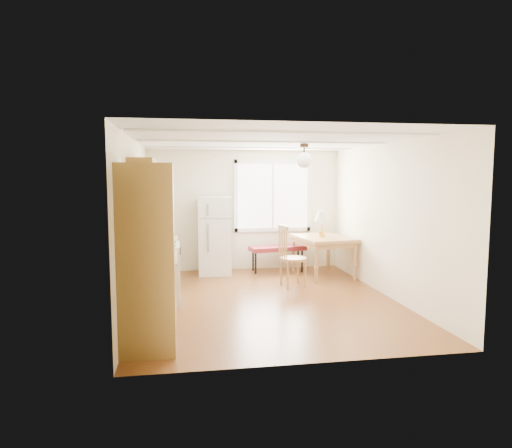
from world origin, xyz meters
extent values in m
cube|color=#522A11|center=(0.00, 0.00, 0.00)|extent=(4.60, 5.60, 0.12)
cube|color=white|center=(0.00, 0.00, 2.50)|extent=(4.60, 5.60, 0.12)
cube|color=#F4E9C3|center=(0.00, 2.50, 1.25)|extent=(4.60, 0.10, 2.50)
cube|color=#F4E9C3|center=(0.00, -2.50, 1.25)|extent=(4.60, 0.10, 2.50)
cube|color=#F4E9C3|center=(-2.00, 0.00, 1.25)|extent=(0.10, 5.60, 2.50)
cube|color=#F4E9C3|center=(2.00, 0.00, 1.25)|extent=(0.10, 5.60, 2.50)
cube|color=brown|center=(-1.70, -1.85, 1.05)|extent=(0.60, 0.60, 2.10)
cube|color=brown|center=(-1.70, -0.85, 0.43)|extent=(0.60, 1.10, 0.86)
cube|color=tan|center=(-1.69, -0.85, 0.88)|extent=(0.62, 1.14, 0.04)
cube|color=white|center=(-1.68, 0.20, 0.45)|extent=(0.65, 0.76, 0.90)
cube|color=brown|center=(-1.70, 0.95, 0.43)|extent=(0.60, 0.60, 0.86)
cube|color=brown|center=(-1.83, -0.15, 1.85)|extent=(0.33, 1.60, 0.70)
cube|color=white|center=(0.60, 2.48, 1.55)|extent=(1.50, 0.02, 1.35)
cylinder|color=black|center=(0.70, 0.40, 2.46)|extent=(0.14, 0.14, 0.06)
cylinder|color=black|center=(0.70, 0.40, 2.36)|extent=(0.03, 0.03, 0.16)
sphere|color=white|center=(0.70, 0.40, 2.22)|extent=(0.26, 0.26, 0.26)
cube|color=white|center=(-0.65, 2.12, 0.78)|extent=(0.69, 0.69, 1.56)
cube|color=gray|center=(-0.65, 1.80, 1.14)|extent=(0.64, 0.02, 0.02)
cube|color=gray|center=(-0.81, 1.78, 0.93)|extent=(0.03, 0.03, 0.93)
cube|color=maroon|center=(0.63, 2.11, 0.48)|extent=(1.20, 0.61, 0.09)
cylinder|color=black|center=(0.15, 1.95, 0.22)|extent=(0.04, 0.04, 0.44)
cylinder|color=black|center=(1.11, 1.95, 0.22)|extent=(0.04, 0.04, 0.44)
cylinder|color=black|center=(0.15, 2.27, 0.22)|extent=(0.04, 0.04, 0.44)
cylinder|color=black|center=(1.11, 2.27, 0.22)|extent=(0.04, 0.04, 0.44)
cube|color=#99693A|center=(1.43, 1.58, 0.75)|extent=(1.10, 1.37, 0.06)
cube|color=#99693A|center=(1.43, 1.58, 0.67)|extent=(0.99, 1.26, 0.10)
cylinder|color=#99693A|center=(1.11, 0.97, 0.36)|extent=(0.07, 0.07, 0.72)
cylinder|color=#99693A|center=(1.90, 1.08, 0.36)|extent=(0.07, 0.07, 0.72)
cylinder|color=#99693A|center=(0.96, 2.07, 0.36)|extent=(0.07, 0.07, 0.72)
cylinder|color=#99693A|center=(1.75, 2.18, 0.36)|extent=(0.07, 0.07, 0.72)
cylinder|color=#99693A|center=(0.64, 0.83, 0.50)|extent=(0.48, 0.48, 0.05)
cylinder|color=#99693A|center=(0.50, 0.65, 0.25)|extent=(0.04, 0.04, 0.50)
cylinder|color=#99693A|center=(0.83, 0.69, 0.25)|extent=(0.04, 0.04, 0.50)
cylinder|color=#99693A|center=(0.45, 0.97, 0.25)|extent=(0.04, 0.04, 0.50)
cylinder|color=#99693A|center=(0.78, 1.02, 0.25)|extent=(0.04, 0.04, 0.50)
cylinder|color=gold|center=(1.38, 1.52, 0.84)|extent=(0.14, 0.14, 0.12)
cylinder|color=gold|center=(1.38, 1.52, 1.00)|extent=(0.02, 0.02, 0.20)
cone|color=silver|center=(1.38, 1.52, 1.19)|extent=(0.29, 0.29, 0.20)
cube|color=black|center=(-1.72, -1.30, 0.94)|extent=(0.21, 0.25, 0.09)
cube|color=black|center=(-1.72, -1.40, 1.14)|extent=(0.20, 0.08, 0.30)
cylinder|color=black|center=(-1.72, -1.25, 1.05)|extent=(0.15, 0.15, 0.13)
cylinder|color=red|center=(-1.79, -0.79, 0.98)|extent=(0.11, 0.11, 0.16)
sphere|color=red|center=(-1.79, -0.79, 1.09)|extent=(0.06, 0.06, 0.06)
camera|label=1|loc=(-1.32, -6.95, 1.96)|focal=32.00mm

